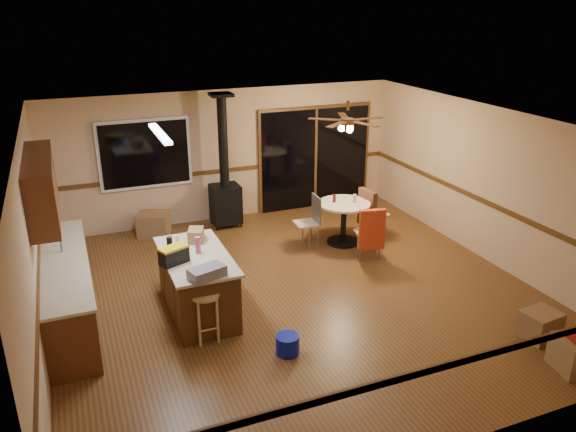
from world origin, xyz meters
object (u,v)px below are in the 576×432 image
kitchen_island (197,284)px  toolbox_black (174,256)px  blue_bucket (287,344)px  chair_near (371,229)px  box_corner_b (540,325)px  wood_stove (225,190)px  chair_left (312,215)px  bar_stool (206,317)px  dining_table (344,216)px  toolbox_grey (207,272)px  chair_right (368,208)px  box_under_window (154,224)px

kitchen_island → toolbox_black: (-0.32, -0.14, 0.55)m
blue_bucket → chair_near: (2.31, 1.95, 0.47)m
box_corner_b → wood_stove: bearing=116.8°
wood_stove → chair_left: size_ratio=4.89×
bar_stool → dining_table: size_ratio=0.73×
toolbox_black → blue_bucket: 1.90m
toolbox_grey → bar_stool: toolbox_grey is taller
kitchen_island → bar_stool: (-0.07, -0.73, -0.11)m
wood_stove → dining_table: size_ratio=2.67×
chair_near → bar_stool: bearing=-158.2°
chair_left → blue_bucket: bearing=-119.6°
blue_bucket → dining_table: 3.64m
toolbox_black → chair_right: bearing=22.2°
chair_near → box_corner_b: 3.04m
dining_table → chair_left: (-0.59, 0.09, 0.06)m
kitchen_island → blue_bucket: 1.65m
dining_table → toolbox_black: bearing=-155.1°
box_under_window → chair_right: bearing=-24.0°
blue_bucket → dining_table: size_ratio=0.32×
bar_stool → box_under_window: bar_stool is taller
kitchen_island → chair_near: 3.16m
toolbox_black → toolbox_grey: bearing=-62.5°
wood_stove → toolbox_black: wood_stove is taller
chair_right → bar_stool: bearing=-149.1°
box_under_window → box_corner_b: (4.13, -5.41, -0.04)m
kitchen_island → wood_stove: wood_stove is taller
bar_stool → chair_right: size_ratio=0.98×
box_under_window → chair_near: bearing=-38.3°
toolbox_black → chair_left: toolbox_black is taller
toolbox_black → box_under_window: 3.33m
chair_left → box_corner_b: 4.17m
kitchen_island → chair_right: size_ratio=2.40×
wood_stove → dining_table: 2.40m
blue_bucket → bar_stool: bearing=142.1°
kitchen_island → dining_table: bearing=25.0°
chair_near → box_corner_b: chair_near is taller
toolbox_grey → box_corner_b: toolbox_grey is taller
kitchen_island → chair_near: size_ratio=2.40×
box_under_window → chair_left: bearing=-31.5°
toolbox_black → bar_stool: 0.92m
chair_near → box_under_window: chair_near is taller
dining_table → chair_left: 0.60m
chair_right → dining_table: bearing=-177.3°
blue_bucket → chair_left: bearing=60.4°
blue_bucket → chair_right: (2.77, 2.85, 0.47)m
wood_stove → chair_left: bearing=-53.1°
chair_right → box_under_window: size_ratio=1.25×
chair_left → box_corner_b: bearing=-67.9°
toolbox_grey → blue_bucket: toolbox_grey is taller
dining_table → kitchen_island: bearing=-155.0°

